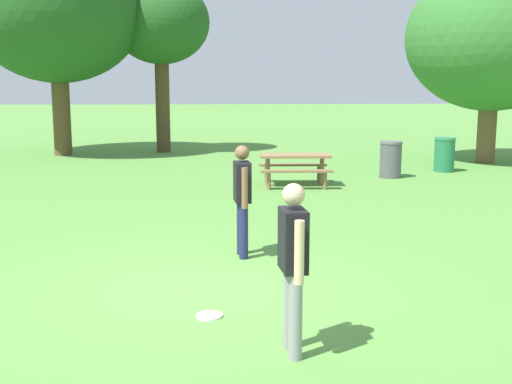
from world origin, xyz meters
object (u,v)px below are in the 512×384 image
(trash_can_beside_table, at_px, (444,155))
(trash_can_further_along, at_px, (391,159))
(person_catcher, at_px, (293,258))
(tree_tall_left, at_px, (56,10))
(frisbee, at_px, (209,316))
(picnic_table_near, at_px, (295,163))
(tree_broad_center, at_px, (161,24))
(tree_far_right, at_px, (492,38))
(person_thrower, at_px, (242,193))

(trash_can_beside_table, xyz_separation_m, trash_can_further_along, (-1.79, -1.04, 0.00))
(person_catcher, bearing_deg, tree_tall_left, 110.18)
(trash_can_beside_table, bearing_deg, frisbee, -119.75)
(trash_can_beside_table, height_order, tree_tall_left, tree_tall_left)
(trash_can_further_along, bearing_deg, tree_tall_left, 150.16)
(frisbee, height_order, trash_can_further_along, trash_can_further_along)
(picnic_table_near, relative_size, trash_can_further_along, 1.79)
(frisbee, height_order, picnic_table_near, picnic_table_near)
(person_catcher, height_order, picnic_table_near, person_catcher)
(person_catcher, height_order, trash_can_further_along, person_catcher)
(person_catcher, height_order, tree_broad_center, tree_broad_center)
(frisbee, distance_m, picnic_table_near, 9.06)
(person_catcher, relative_size, picnic_table_near, 0.95)
(person_catcher, relative_size, tree_tall_left, 0.23)
(trash_can_beside_table, xyz_separation_m, tree_far_right, (1.96, 1.96, 3.31))
(tree_far_right, bearing_deg, person_thrower, -126.64)
(picnic_table_near, xyz_separation_m, tree_tall_left, (-7.23, 6.88, 4.27))
(tree_tall_left, xyz_separation_m, tree_far_right, (13.64, -2.68, -1.04))
(person_thrower, relative_size, trash_can_further_along, 1.71)
(picnic_table_near, relative_size, trash_can_beside_table, 1.79)
(trash_can_beside_table, height_order, trash_can_further_along, same)
(frisbee, bearing_deg, tree_tall_left, 108.75)
(picnic_table_near, bearing_deg, trash_can_further_along, 24.37)
(person_thrower, distance_m, tree_far_right, 13.49)
(person_thrower, bearing_deg, trash_can_beside_table, 55.60)
(trash_can_beside_table, distance_m, tree_broad_center, 10.69)
(frisbee, relative_size, tree_broad_center, 0.05)
(picnic_table_near, xyz_separation_m, trash_can_beside_table, (4.45, 2.25, -0.08))
(tree_tall_left, bearing_deg, trash_can_further_along, -29.84)
(frisbee, height_order, tree_far_right, tree_far_right)
(frisbee, bearing_deg, person_thrower, 80.01)
(person_thrower, xyz_separation_m, tree_broad_center, (-2.43, 14.04, 3.50))
(trash_can_beside_table, bearing_deg, person_catcher, -114.57)
(frisbee, distance_m, trash_can_further_along, 11.04)
(picnic_table_near, distance_m, tree_far_right, 8.32)
(person_catcher, bearing_deg, tree_far_right, 61.93)
(picnic_table_near, relative_size, tree_broad_center, 0.29)
(tree_tall_left, bearing_deg, frisbee, -71.25)
(person_catcher, xyz_separation_m, tree_broad_center, (-2.80, 17.51, 3.50))
(trash_can_beside_table, distance_m, tree_far_right, 4.32)
(tree_tall_left, bearing_deg, person_thrower, -66.47)
(frisbee, height_order, trash_can_beside_table, trash_can_beside_table)
(person_catcher, distance_m, trash_can_beside_table, 13.31)
(person_catcher, xyz_separation_m, tree_tall_left, (-6.15, 16.73, 3.89))
(trash_can_further_along, height_order, tree_far_right, tree_far_right)
(picnic_table_near, xyz_separation_m, tree_far_right, (6.42, 4.21, 3.23))
(tree_broad_center, bearing_deg, tree_far_right, -18.56)
(tree_broad_center, relative_size, tree_far_right, 0.99)
(frisbee, bearing_deg, tree_far_right, 57.53)
(frisbee, bearing_deg, picnic_table_near, 77.95)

